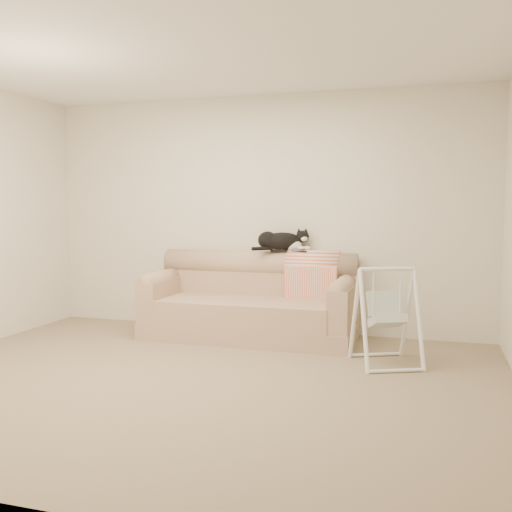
{
  "coord_description": "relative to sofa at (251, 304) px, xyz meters",
  "views": [
    {
      "loc": [
        1.8,
        -4.1,
        1.39
      ],
      "look_at": [
        0.16,
        1.27,
        0.9
      ],
      "focal_mm": 40.0,
      "sensor_mm": 36.0,
      "label": 1
    }
  ],
  "objects": [
    {
      "name": "tuxedo_cat",
      "position": [
        0.27,
        0.23,
        0.66
      ],
      "size": [
        0.61,
        0.44,
        0.25
      ],
      "color": "black",
      "rests_on": "sofa"
    },
    {
      "name": "sofa",
      "position": [
        0.0,
        0.0,
        0.0
      ],
      "size": [
        2.2,
        0.93,
        0.9
      ],
      "color": "tan",
      "rests_on": "ground"
    },
    {
      "name": "remote_a",
      "position": [
        0.24,
        0.22,
        0.56
      ],
      "size": [
        0.19,
        0.08,
        0.03
      ],
      "color": "black",
      "rests_on": "sofa"
    },
    {
      "name": "baby_swing",
      "position": [
        1.45,
        -0.67,
        0.08
      ],
      "size": [
        0.71,
        0.73,
        0.87
      ],
      "color": "white",
      "rests_on": "ground"
    },
    {
      "name": "throw_blanket",
      "position": [
        0.62,
        0.23,
        0.37
      ],
      "size": [
        0.55,
        0.38,
        0.58
      ],
      "color": "#E35836",
      "rests_on": "sofa"
    },
    {
      "name": "ground_plane",
      "position": [
        -0.01,
        -1.62,
        -0.35
      ],
      "size": [
        5.0,
        5.0,
        0.0
      ],
      "primitive_type": "plane",
      "color": "#7B6B56",
      "rests_on": "ground"
    },
    {
      "name": "remote_b",
      "position": [
        0.47,
        0.2,
        0.56
      ],
      "size": [
        0.17,
        0.07,
        0.02
      ],
      "color": "black",
      "rests_on": "sofa"
    },
    {
      "name": "room_shell",
      "position": [
        -0.01,
        -1.62,
        1.18
      ],
      "size": [
        5.04,
        4.04,
        2.6
      ],
      "color": "beige",
      "rests_on": "ground"
    }
  ]
}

